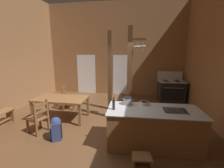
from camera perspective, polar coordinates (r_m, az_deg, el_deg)
ground_plane at (r=4.57m, az=-6.81°, el=-17.95°), size 7.65×8.76×0.10m
wall_back at (r=7.91m, az=1.03°, el=12.76°), size 7.65×0.14×4.61m
glazed_door_back_left at (r=8.30m, az=-9.69°, el=3.68°), size 1.00×0.01×2.05m
glazed_panel_back_right at (r=7.89m, az=3.38°, el=3.40°), size 0.84×0.01×2.05m
kitchen_island at (r=3.88m, az=15.22°, el=-15.58°), size 2.19×1.04×0.92m
stove_range at (r=7.40m, az=21.34°, el=-2.32°), size 1.18×0.87×1.32m
support_post_with_pot_rack at (r=4.65m, az=6.90°, el=3.88°), size 0.52×0.24×2.96m
support_post_center at (r=5.70m, az=-0.80°, el=4.62°), size 0.14×0.14×2.96m
step_stool at (r=3.29m, az=11.16°, el=-26.85°), size 0.39×0.32×0.30m
dining_table at (r=5.29m, az=-18.72°, el=-5.89°), size 1.70×0.90×0.74m
ladderback_chair_near_window at (r=6.20m, az=-16.45°, el=-5.01°), size 0.53×0.53×0.95m
ladderback_chair_by_post at (r=4.73m, az=-25.98°, el=-11.26°), size 0.56×0.56×0.95m
backpack at (r=4.30m, az=-20.46°, el=-15.19°), size 0.38×0.39×0.60m
stockpot_on_counter at (r=3.88m, az=5.99°, el=-6.35°), size 0.30×0.23×0.18m
mixing_bowl_on_counter at (r=3.93m, az=12.06°, el=-7.10°), size 0.23×0.23×0.08m
bottle_tall_on_counter at (r=3.52m, az=0.64°, el=-7.76°), size 0.06×0.06×0.31m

